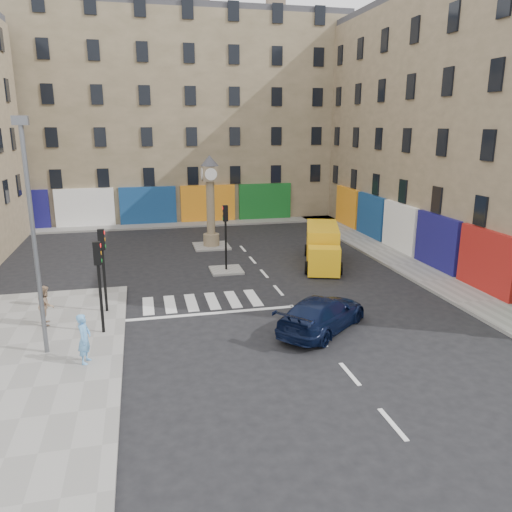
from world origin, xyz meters
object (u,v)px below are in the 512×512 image
object	(u,v)px
traffic_light_left_far	(103,257)
pedestrian_blue	(84,339)
yellow_van	(322,246)
pedestrian_tan	(46,305)
traffic_light_island	(226,227)
traffic_light_left_near	(99,273)
lamp_post	(33,227)
navy_sedan	(322,314)
clock_pillar	(210,196)

from	to	relation	value
traffic_light_left_far	pedestrian_blue	bearing A→B (deg)	-94.80
yellow_van	pedestrian_tan	size ratio (longest dim) A/B	3.87
traffic_light_island	pedestrian_tan	world-z (taller)	traffic_light_island
traffic_light_left_near	pedestrian_tan	bearing A→B (deg)	148.06
lamp_post	navy_sedan	xyz separation A→B (m)	(10.58, -0.05, -4.08)
traffic_light_left_far	yellow_van	world-z (taller)	traffic_light_left_far
lamp_post	yellow_van	distance (m)	17.45
clock_pillar	navy_sedan	bearing A→B (deg)	-81.13
traffic_light_left_far	lamp_post	xyz separation A→B (m)	(-1.90, -3.80, 2.17)
traffic_light_island	yellow_van	xyz separation A→B (m)	(5.94, 0.34, -1.49)
navy_sedan	yellow_van	distance (m)	10.24
pedestrian_blue	pedestrian_tan	world-z (taller)	pedestrian_blue
traffic_light_left_near	clock_pillar	bearing A→B (deg)	65.45
pedestrian_tan	traffic_light_island	bearing A→B (deg)	-58.83
pedestrian_tan	pedestrian_blue	bearing A→B (deg)	-160.08
traffic_light_left_near	navy_sedan	distance (m)	9.00
lamp_post	yellow_van	xyz separation A→B (m)	(14.14, 9.54, -3.69)
traffic_light_left_far	pedestrian_tan	size ratio (longest dim) A/B	2.26
traffic_light_left_near	traffic_light_left_far	bearing A→B (deg)	90.00
lamp_post	pedestrian_tan	size ratio (longest dim) A/B	5.06
traffic_light_island	navy_sedan	xyz separation A→B (m)	(2.38, -9.25, -1.88)
traffic_light_left_far	traffic_light_island	bearing A→B (deg)	40.60
lamp_post	pedestrian_tan	xyz separation A→B (m)	(-0.41, 2.84, -3.82)
traffic_light_island	yellow_van	distance (m)	6.14
traffic_light_left_near	traffic_light_island	world-z (taller)	traffic_light_left_near
traffic_light_island	pedestrian_tan	size ratio (longest dim) A/B	2.26
yellow_van	pedestrian_tan	xyz separation A→B (m)	(-14.56, -6.70, -0.13)
lamp_post	yellow_van	size ratio (longest dim) A/B	1.31
navy_sedan	pedestrian_blue	distance (m)	9.17
navy_sedan	pedestrian_tan	size ratio (longest dim) A/B	2.99
navy_sedan	pedestrian_tan	xyz separation A→B (m)	(-10.99, 2.89, 0.26)
traffic_light_left_near	pedestrian_blue	xyz separation A→B (m)	(-0.42, -2.59, -1.58)
navy_sedan	yellow_van	xyz separation A→B (m)	(3.56, 9.59, 0.39)
lamp_post	pedestrian_tan	bearing A→B (deg)	98.28
lamp_post	pedestrian_tan	world-z (taller)	lamp_post
navy_sedan	lamp_post	bearing A→B (deg)	48.42
traffic_light_left_far	clock_pillar	distance (m)	13.05
traffic_light_island	traffic_light_left_near	bearing A→B (deg)	-128.93
yellow_van	traffic_light_left_far	bearing A→B (deg)	-136.45
lamp_post	navy_sedan	world-z (taller)	lamp_post
traffic_light_island	pedestrian_tan	xyz separation A→B (m)	(-8.61, -6.36, -1.62)
pedestrian_tan	lamp_post	bearing A→B (deg)	-176.98
clock_pillar	pedestrian_tan	world-z (taller)	clock_pillar
clock_pillar	pedestrian_tan	size ratio (longest dim) A/B	3.72
traffic_light_island	clock_pillar	world-z (taller)	clock_pillar
traffic_light_left_far	traffic_light_island	xyz separation A→B (m)	(6.30, 5.40, -0.03)
traffic_light_left_near	clock_pillar	distance (m)	15.19
traffic_light_left_near	yellow_van	xyz separation A→B (m)	(12.24, 8.14, -1.52)
lamp_post	yellow_van	world-z (taller)	lamp_post
lamp_post	pedestrian_blue	xyz separation A→B (m)	(1.48, -1.19, -3.75)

